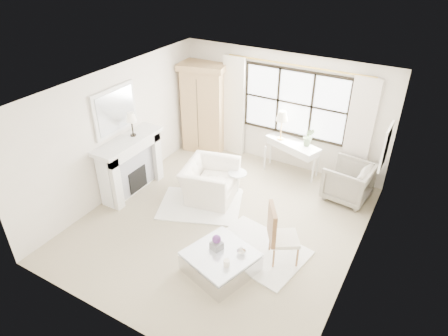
{
  "coord_description": "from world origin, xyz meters",
  "views": [
    {
      "loc": [
        3.12,
        -5.33,
        4.96
      ],
      "look_at": [
        -0.07,
        0.2,
        1.12
      ],
      "focal_mm": 32.0,
      "sensor_mm": 36.0,
      "label": 1
    }
  ],
  "objects": [
    {
      "name": "rug_left",
      "position": [
        -0.65,
        0.22,
        0.01
      ],
      "size": [
        1.96,
        1.69,
        0.03
      ],
      "primitive_type": "cube",
      "rotation": [
        0.0,
        0.0,
        0.38
      ],
      "color": "white",
      "rests_on": "floor"
    },
    {
      "name": "wall_left",
      "position": [
        -2.5,
        0.0,
        1.35
      ],
      "size": [
        0.0,
        5.5,
        5.5
      ],
      "primitive_type": "plane",
      "rotation": [
        1.57,
        0.0,
        1.57
      ],
      "color": "silver",
      "rests_on": "ground"
    },
    {
      "name": "pillar_candle",
      "position": [
        0.86,
        -1.32,
        0.44
      ],
      "size": [
        0.1,
        0.1,
        0.12
      ],
      "primitive_type": "cylinder",
      "color": "white",
      "rests_on": "coffee_table"
    },
    {
      "name": "art_frame",
      "position": [
        2.47,
        1.7,
        1.55
      ],
      "size": [
        0.04,
        0.62,
        0.82
      ],
      "primitive_type": "cube",
      "color": "white",
      "rests_on": "wall_right"
    },
    {
      "name": "coffee_vase",
      "position": [
        0.93,
        -0.97,
        0.46
      ],
      "size": [
        0.18,
        0.18,
        0.16
      ],
      "primitive_type": "imported",
      "rotation": [
        0.0,
        0.0,
        0.21
      ],
      "color": "white",
      "rests_on": "coffee_table"
    },
    {
      "name": "curtain_right",
      "position": [
        1.8,
        2.65,
        1.24
      ],
      "size": [
        0.55,
        0.1,
        2.47
      ],
      "primitive_type": "cube",
      "color": "beige",
      "rests_on": "ground"
    },
    {
      "name": "planter_flowers",
      "position": [
        0.52,
        -1.06,
        0.59
      ],
      "size": [
        0.15,
        0.15,
        0.15
      ],
      "primitive_type": "sphere",
      "color": "#602F77",
      "rests_on": "planter_box"
    },
    {
      "name": "rug_right",
      "position": [
        0.97,
        -0.39,
        0.02
      ],
      "size": [
        1.81,
        1.49,
        0.03
      ],
      "primitive_type": "cube",
      "rotation": [
        0.0,
        0.0,
        -0.18
      ],
      "color": "white",
      "rests_on": "floor"
    },
    {
      "name": "wingback_chair",
      "position": [
        1.87,
        2.04,
        0.41
      ],
      "size": [
        0.98,
        0.96,
        0.81
      ],
      "primitive_type": "imported",
      "rotation": [
        0.0,
        0.0,
        -1.68
      ],
      "color": "gray",
      "rests_on": "floor"
    },
    {
      "name": "wall_front",
      "position": [
        0.0,
        -2.75,
        1.35
      ],
      "size": [
        5.0,
        0.0,
        5.0
      ],
      "primitive_type": "plane",
      "rotation": [
        -1.57,
        0.0,
        0.0
      ],
      "color": "white",
      "rests_on": "ground"
    },
    {
      "name": "french_chair",
      "position": [
        1.41,
        -0.37,
        0.31
      ],
      "size": [
        0.67,
        0.67,
        1.08
      ],
      "rotation": [
        0.0,
        0.0,
        2.14
      ],
      "color": "#9B6B41",
      "rests_on": "floor"
    },
    {
      "name": "art_canvas",
      "position": [
        2.45,
        1.7,
        1.55
      ],
      "size": [
        0.01,
        0.52,
        0.72
      ],
      "primitive_type": "cube",
      "color": "#B4A68B",
      "rests_on": "wall_right"
    },
    {
      "name": "orchid_plant",
      "position": [
        0.8,
        2.42,
        1.02
      ],
      "size": [
        0.27,
        0.23,
        0.44
      ],
      "primitive_type": "imported",
      "rotation": [
        0.0,
        0.0,
        0.13
      ],
      "color": "#5E754E",
      "rests_on": "console_table"
    },
    {
      "name": "armoire",
      "position": [
        -1.94,
        2.46,
        1.14
      ],
      "size": [
        1.24,
        0.92,
        2.24
      ],
      "rotation": [
        0.0,
        0.0,
        0.21
      ],
      "color": "tan",
      "rests_on": "floor"
    },
    {
      "name": "floor",
      "position": [
        0.0,
        0.0,
        0.0
      ],
      "size": [
        5.5,
        5.5,
        0.0
      ],
      "primitive_type": "plane",
      "color": "tan",
      "rests_on": "ground"
    },
    {
      "name": "planter_box",
      "position": [
        0.52,
        -1.06,
        0.45
      ],
      "size": [
        0.22,
        0.22,
        0.13
      ],
      "primitive_type": "cube",
      "rotation": [
        0.0,
        0.0,
        -0.29
      ],
      "color": "slate",
      "rests_on": "coffee_table"
    },
    {
      "name": "side_table",
      "position": [
        -0.23,
        1.06,
        0.33
      ],
      "size": [
        0.4,
        0.4,
        0.51
      ],
      "color": "white",
      "rests_on": "floor"
    },
    {
      "name": "console_table",
      "position": [
        0.46,
        2.41,
        0.4
      ],
      "size": [
        1.38,
        0.85,
        0.8
      ],
      "rotation": [
        0.0,
        0.0,
        -0.34
      ],
      "color": "silver",
      "rests_on": "floor"
    },
    {
      "name": "mirror_glass",
      "position": [
        -2.44,
        0.0,
        1.84
      ],
      "size": [
        0.02,
        1.0,
        0.8
      ],
      "primitive_type": "cube",
      "color": "silver",
      "rests_on": "wall_left"
    },
    {
      "name": "wall_back",
      "position": [
        0.0,
        2.75,
        1.35
      ],
      "size": [
        5.0,
        0.0,
        5.0
      ],
      "primitive_type": "plane",
      "rotation": [
        1.57,
        0.0,
        0.0
      ],
      "color": "silver",
      "rests_on": "ground"
    },
    {
      "name": "club_armchair",
      "position": [
        -0.67,
        0.65,
        0.38
      ],
      "size": [
        1.25,
        1.36,
        0.76
      ],
      "primitive_type": "imported",
      "rotation": [
        0.0,
        0.0,
        1.78
      ],
      "color": "white",
      "rests_on": "floor"
    },
    {
      "name": "fireplace",
      "position": [
        -2.27,
        0.0,
        0.65
      ],
      "size": [
        0.58,
        1.66,
        1.26
      ],
      "color": "white",
      "rests_on": "ground"
    },
    {
      "name": "wall_right",
      "position": [
        2.5,
        0.0,
        1.35
      ],
      "size": [
        0.0,
        5.5,
        5.5
      ],
      "primitive_type": "plane",
      "rotation": [
        1.57,
        0.0,
        -1.57
      ],
      "color": "silver",
      "rests_on": "ground"
    },
    {
      "name": "mantel_lamp",
      "position": [
        -2.23,
        0.18,
        1.65
      ],
      "size": [
        0.22,
        0.22,
        0.51
      ],
      "color": "black",
      "rests_on": "fireplace"
    },
    {
      "name": "curtain_rod",
      "position": [
        0.3,
        2.67,
        2.47
      ],
      "size": [
        3.3,
        0.04,
        0.04
      ],
      "primitive_type": "cylinder",
      "rotation": [
        0.0,
        1.57,
        0.0
      ],
      "color": "gold",
      "rests_on": "wall_back"
    },
    {
      "name": "window_frame",
      "position": [
        0.3,
        2.72,
        1.6
      ],
      "size": [
        2.5,
        0.04,
        1.5
      ],
      "primitive_type": null,
      "color": "black",
      "rests_on": "wall_back"
    },
    {
      "name": "coffee_table",
      "position": [
        0.63,
        -1.13,
        0.18
      ],
      "size": [
        1.25,
        1.25,
        0.38
      ],
      "rotation": [
        0.0,
        0.0,
        -0.3
      ],
      "color": "silver",
      "rests_on": "floor"
    },
    {
      "name": "ceiling",
      "position": [
        0.0,
        0.0,
        2.7
      ],
      "size": [
        5.5,
        5.5,
        0.0
      ],
      "primitive_type": "plane",
      "rotation": [
        3.14,
        0.0,
        0.0
      ],
      "color": "white",
      "rests_on": "ground"
    },
    {
      "name": "console_lamp",
      "position": [
        0.15,
        2.42,
        1.36
      ],
      "size": [
        0.28,
        0.28,
        0.69
      ],
      "color": "gold",
      "rests_on": "console_table"
    },
    {
      "name": "curtain_left",
      "position": [
        -1.2,
        2.65,
        1.24
      ],
      "size": [
        0.55,
        0.1,
        2.47
      ],
      "primitive_type": "cube",
      "color": "white",
      "rests_on": "ground"
    },
    {
      "name": "mirror_frame",
      "position": [
        -2.47,
        0.0,
        1.84
      ],
      "size": [
        0.05,
        1.15,
        0.95
      ],
      "primitive_type": "cube",
      "color": "silver",
      "rests_on": "wall_left"
    },
    {
      "name": "window_pane",
      "position": [
        0.3,
        2.73,
        1.6
      ],
      "size": [
        2.4,
        0.02,
        1.5
      ],
      "primitive_type": "cube",
      "color": "silver",
      "rests_on": "wall_back"
    }
  ]
}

